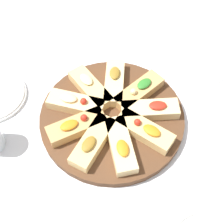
{
  "coord_description": "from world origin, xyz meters",
  "views": [
    {
      "loc": [
        -0.46,
        0.2,
        0.77
      ],
      "look_at": [
        0.0,
        0.0,
        0.04
      ],
      "focal_mm": 50.0,
      "sensor_mm": 36.0,
      "label": 1
    }
  ],
  "objects": [
    {
      "name": "focaccia_slice_5",
      "position": [
        0.04,
        -0.1,
        0.04
      ],
      "size": [
        0.11,
        0.17,
        0.05
      ],
      "color": "tan",
      "rests_on": "serving_board"
    },
    {
      "name": "focaccia_slice_6",
      "position": [
        0.1,
        -0.05,
        0.04
      ],
      "size": [
        0.17,
        0.12,
        0.04
      ],
      "color": "#E5C689",
      "rests_on": "serving_board"
    },
    {
      "name": "focaccia_slice_1",
      "position": [
        -0.07,
        0.09,
        0.04
      ],
      "size": [
        0.15,
        0.16,
        0.04
      ],
      "color": "#DBB775",
      "rests_on": "serving_board"
    },
    {
      "name": "focaccia_slice_4",
      "position": [
        -0.04,
        -0.1,
        0.04
      ],
      "size": [
        0.11,
        0.17,
        0.04
      ],
      "color": "#E5C689",
      "rests_on": "serving_board"
    },
    {
      "name": "focaccia_slice_7",
      "position": [
        0.11,
        0.02,
        0.04
      ],
      "size": [
        0.17,
        0.09,
        0.04
      ],
      "color": "#DBB775",
      "rests_on": "serving_board"
    },
    {
      "name": "focaccia_slice_2",
      "position": [
        -0.11,
        0.02,
        0.04
      ],
      "size": [
        0.17,
        0.09,
        0.04
      ],
      "color": "#E5C689",
      "rests_on": "serving_board"
    },
    {
      "name": "focaccia_slice_8",
      "position": [
        0.07,
        0.08,
        0.04
      ],
      "size": [
        0.15,
        0.16,
        0.05
      ],
      "color": "#E5C689",
      "rests_on": "serving_board"
    },
    {
      "name": "serving_board",
      "position": [
        0.0,
        0.0,
        0.01
      ],
      "size": [
        0.42,
        0.42,
        0.02
      ],
      "primitive_type": "cylinder",
      "color": "#51331E",
      "rests_on": "ground_plane"
    },
    {
      "name": "napkin_stack",
      "position": [
        0.06,
        -0.39,
        0.0
      ],
      "size": [
        0.14,
        0.13,
        0.01
      ],
      "primitive_type": "cube",
      "rotation": [
        0.0,
        0.0,
        0.31
      ],
      "color": "white",
      "rests_on": "ground_plane"
    },
    {
      "name": "focaccia_slice_3",
      "position": [
        -0.09,
        -0.06,
        0.04
      ],
      "size": [
        0.17,
        0.13,
        0.05
      ],
      "color": "#DBB775",
      "rests_on": "serving_board"
    },
    {
      "name": "focaccia_slice_0",
      "position": [
        -0.01,
        0.11,
        0.04
      ],
      "size": [
        0.06,
        0.17,
        0.05
      ],
      "color": "tan",
      "rests_on": "serving_board"
    },
    {
      "name": "ground_plane",
      "position": [
        0.0,
        0.0,
        0.0
      ],
      "size": [
        3.0,
        3.0,
        0.0
      ],
      "primitive_type": "plane",
      "color": "silver"
    }
  ]
}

